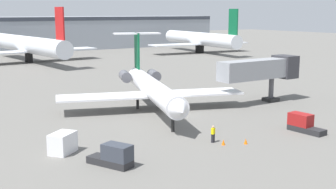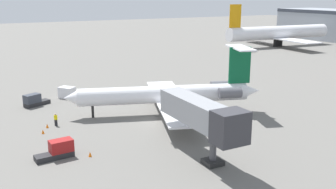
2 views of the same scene
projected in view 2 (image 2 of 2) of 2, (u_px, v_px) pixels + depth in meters
The scene contains 11 objects.
ground_plane at pixel (156, 122), 53.16m from camera, with size 400.00×400.00×0.10m, color #66635E.
regional_jet at pixel (171, 93), 55.66m from camera, with size 24.05×27.48×9.47m.
jet_bridge at pixel (205, 116), 39.98m from camera, with size 12.88×3.23×6.38m.
ground_crew_marshaller at pixel (56, 119), 51.12m from camera, with size 0.47×0.40×1.69m.
baggage_tug_lead at pixel (58, 150), 41.20m from camera, with size 1.76×4.11×1.90m.
baggage_tug_trailing at pixel (34, 101), 60.19m from camera, with size 2.96×4.22×1.90m.
cargo_container_uld at pixel (67, 93), 64.70m from camera, with size 2.98×2.84×1.87m.
traffic_cone_near at pixel (43, 132), 48.33m from camera, with size 0.36×0.36×0.55m.
traffic_cone_mid at pixel (90, 154), 41.56m from camera, with size 0.36×0.36×0.55m.
traffic_cone_far at pixel (47, 126), 50.46m from camera, with size 0.36×0.36×0.55m.
parked_airliner_west_end at pixel (278, 33), 126.65m from camera, with size 32.36×38.37×13.70m.
Camera 2 is at (45.47, -22.08, 16.90)m, focal length 41.70 mm.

